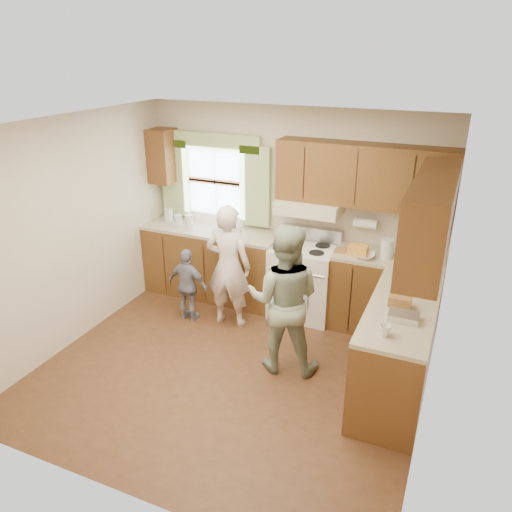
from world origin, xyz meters
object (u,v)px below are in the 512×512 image
at_px(woman_left, 228,266).
at_px(child, 188,285).
at_px(stove, 304,279).
at_px(woman_right, 284,299).

height_order(woman_left, child, woman_left).
relative_size(woman_left, child, 1.62).
bearing_deg(woman_left, stove, -146.75).
bearing_deg(child, woman_right, 165.03).
height_order(stove, woman_right, woman_right).
relative_size(stove, woman_right, 0.68).
distance_m(stove, woman_right, 1.22).
xyz_separation_m(stove, woman_right, (0.16, -1.17, 0.32)).
bearing_deg(child, stove, -147.07).
bearing_deg(woman_left, child, 8.70).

